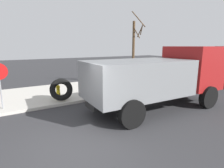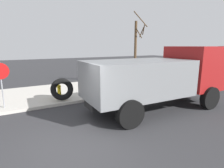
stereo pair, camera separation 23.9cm
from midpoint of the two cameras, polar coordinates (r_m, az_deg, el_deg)
ground_plane at (r=6.03m, az=-13.18°, el=-18.64°), size 80.00×80.00×0.00m
sidewalk_curb at (r=11.96m, az=-23.16°, el=-3.41°), size 36.00×5.00×0.15m
fire_hydrant at (r=10.52m, az=-17.12°, el=-2.20°), size 0.23×0.51×0.78m
loose_tire at (r=10.03m, az=-16.27°, el=-1.68°), size 1.30×0.88×1.22m
dump_truck_gray at (r=9.09m, az=13.97°, el=2.54°), size 7.09×3.03×3.00m
bare_tree at (r=13.91m, az=6.40°, el=10.33°), size 1.44×1.10×5.20m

